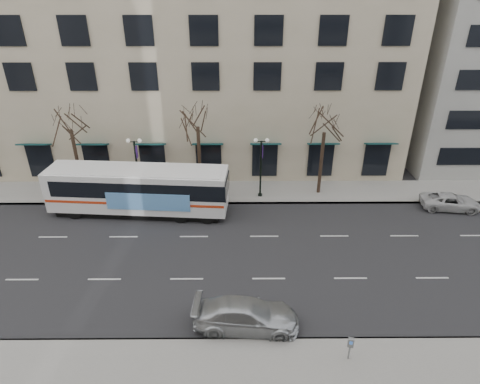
{
  "coord_description": "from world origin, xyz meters",
  "views": [
    {
      "loc": [
        3.13,
        -21.47,
        15.97
      ],
      "look_at": [
        3.27,
        1.46,
        4.0
      ],
      "focal_mm": 30.0,
      "sensor_mm": 36.0,
      "label": 1
    }
  ],
  "objects_px": {
    "tree_far_left": "(68,118)",
    "tree_far_right": "(325,121)",
    "city_bus": "(140,189)",
    "lamp_post_left": "(137,165)",
    "silver_car": "(246,315)",
    "white_pickup": "(450,201)",
    "lamp_post_right": "(261,165)",
    "tree_far_mid": "(197,115)",
    "pay_station": "(351,344)"
  },
  "relations": [
    {
      "from": "tree_far_right",
      "to": "tree_far_left",
      "type": "bearing_deg",
      "value": 180.0
    },
    {
      "from": "lamp_post_right",
      "to": "white_pickup",
      "type": "relative_size",
      "value": 1.16
    },
    {
      "from": "lamp_post_left",
      "to": "lamp_post_right",
      "type": "distance_m",
      "value": 10.0
    },
    {
      "from": "silver_car",
      "to": "pay_station",
      "type": "xyz_separation_m",
      "value": [
        4.8,
        -2.16,
        0.28
      ]
    },
    {
      "from": "lamp_post_left",
      "to": "silver_car",
      "type": "bearing_deg",
      "value": -59.16
    },
    {
      "from": "white_pickup",
      "to": "pay_station",
      "type": "distance_m",
      "value": 18.58
    },
    {
      "from": "city_bus",
      "to": "tree_far_mid",
      "type": "bearing_deg",
      "value": 38.93
    },
    {
      "from": "lamp_post_right",
      "to": "lamp_post_left",
      "type": "bearing_deg",
      "value": 180.0
    },
    {
      "from": "tree_far_mid",
      "to": "white_pickup",
      "type": "distance_m",
      "value": 21.12
    },
    {
      "from": "lamp_post_right",
      "to": "tree_far_right",
      "type": "bearing_deg",
      "value": 6.85
    },
    {
      "from": "tree_far_mid",
      "to": "lamp_post_left",
      "type": "xyz_separation_m",
      "value": [
        -4.99,
        -0.6,
        -3.96
      ]
    },
    {
      "from": "lamp_post_right",
      "to": "silver_car",
      "type": "bearing_deg",
      "value": -95.79
    },
    {
      "from": "tree_far_mid",
      "to": "silver_car",
      "type": "xyz_separation_m",
      "value": [
        3.56,
        -14.92,
        -6.11
      ]
    },
    {
      "from": "tree_far_left",
      "to": "pay_station",
      "type": "distance_m",
      "value": 25.69
    },
    {
      "from": "tree_far_mid",
      "to": "lamp_post_right",
      "type": "bearing_deg",
      "value": -6.83
    },
    {
      "from": "tree_far_left",
      "to": "lamp_post_left",
      "type": "bearing_deg",
      "value": -6.83
    },
    {
      "from": "tree_far_left",
      "to": "lamp_post_right",
      "type": "bearing_deg",
      "value": -2.29
    },
    {
      "from": "white_pickup",
      "to": "lamp_post_right",
      "type": "bearing_deg",
      "value": 89.7
    },
    {
      "from": "tree_far_mid",
      "to": "tree_far_right",
      "type": "distance_m",
      "value": 10.01
    },
    {
      "from": "tree_far_left",
      "to": "white_pickup",
      "type": "distance_m",
      "value": 30.71
    },
    {
      "from": "tree_far_right",
      "to": "lamp_post_left",
      "type": "height_order",
      "value": "tree_far_right"
    },
    {
      "from": "lamp_post_right",
      "to": "silver_car",
      "type": "distance_m",
      "value": 14.55
    },
    {
      "from": "tree_far_left",
      "to": "tree_far_mid",
      "type": "distance_m",
      "value": 10.0
    },
    {
      "from": "lamp_post_right",
      "to": "city_bus",
      "type": "distance_m",
      "value": 9.73
    },
    {
      "from": "tree_far_left",
      "to": "city_bus",
      "type": "xyz_separation_m",
      "value": [
        5.62,
        -3.01,
        -4.68
      ]
    },
    {
      "from": "lamp_post_right",
      "to": "pay_station",
      "type": "bearing_deg",
      "value": -78.52
    },
    {
      "from": "lamp_post_left",
      "to": "lamp_post_right",
      "type": "xyz_separation_m",
      "value": [
        10.0,
        0.0,
        0.0
      ]
    },
    {
      "from": "tree_far_left",
      "to": "tree_far_right",
      "type": "height_order",
      "value": "tree_far_left"
    },
    {
      "from": "tree_far_right",
      "to": "silver_car",
      "type": "bearing_deg",
      "value": -113.36
    },
    {
      "from": "city_bus",
      "to": "silver_car",
      "type": "distance_m",
      "value": 14.36
    },
    {
      "from": "silver_car",
      "to": "white_pickup",
      "type": "relative_size",
      "value": 1.22
    },
    {
      "from": "silver_car",
      "to": "tree_far_left",
      "type": "bearing_deg",
      "value": 46.1
    },
    {
      "from": "tree_far_mid",
      "to": "lamp_post_left",
      "type": "height_order",
      "value": "tree_far_mid"
    },
    {
      "from": "lamp_post_right",
      "to": "tree_far_left",
      "type": "bearing_deg",
      "value": 177.71
    },
    {
      "from": "lamp_post_left",
      "to": "silver_car",
      "type": "height_order",
      "value": "lamp_post_left"
    },
    {
      "from": "tree_far_right",
      "to": "silver_car",
      "type": "distance_m",
      "value": 17.2
    },
    {
      "from": "tree_far_right",
      "to": "white_pickup",
      "type": "height_order",
      "value": "tree_far_right"
    },
    {
      "from": "lamp_post_left",
      "to": "white_pickup",
      "type": "bearing_deg",
      "value": -4.58
    },
    {
      "from": "tree_far_left",
      "to": "white_pickup",
      "type": "height_order",
      "value": "tree_far_left"
    },
    {
      "from": "tree_far_mid",
      "to": "city_bus",
      "type": "height_order",
      "value": "tree_far_mid"
    },
    {
      "from": "tree_far_left",
      "to": "white_pickup",
      "type": "relative_size",
      "value": 1.85
    },
    {
      "from": "lamp_post_right",
      "to": "white_pickup",
      "type": "distance_m",
      "value": 15.29
    },
    {
      "from": "lamp_post_left",
      "to": "pay_station",
      "type": "relative_size",
      "value": 4.07
    },
    {
      "from": "lamp_post_left",
      "to": "city_bus",
      "type": "height_order",
      "value": "lamp_post_left"
    },
    {
      "from": "tree_far_mid",
      "to": "lamp_post_right",
      "type": "relative_size",
      "value": 1.64
    },
    {
      "from": "city_bus",
      "to": "pay_station",
      "type": "height_order",
      "value": "city_bus"
    },
    {
      "from": "tree_far_mid",
      "to": "white_pickup",
      "type": "xyz_separation_m",
      "value": [
        19.99,
        -2.6,
        -6.28
      ]
    },
    {
      "from": "lamp_post_left",
      "to": "white_pickup",
      "type": "relative_size",
      "value": 1.16
    },
    {
      "from": "tree_far_mid",
      "to": "silver_car",
      "type": "bearing_deg",
      "value": -76.59
    },
    {
      "from": "city_bus",
      "to": "white_pickup",
      "type": "bearing_deg",
      "value": 5.36
    }
  ]
}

